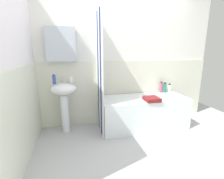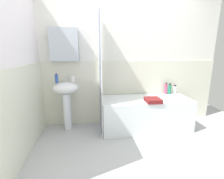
% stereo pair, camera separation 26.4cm
% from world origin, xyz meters
% --- Properties ---
extents(ground_plane, '(4.80, 5.60, 0.04)m').
position_xyz_m(ground_plane, '(0.00, 0.00, -0.02)').
color(ground_plane, '#B4B6B9').
extents(wall_back_tiled, '(3.60, 0.18, 2.40)m').
position_xyz_m(wall_back_tiled, '(-0.07, 1.26, 1.14)').
color(wall_back_tiled, white).
rests_on(wall_back_tiled, ground_plane).
extents(wall_left_tiled, '(0.07, 1.81, 2.40)m').
position_xyz_m(wall_left_tiled, '(-1.57, 0.34, 1.12)').
color(wall_left_tiled, white).
rests_on(wall_left_tiled, ground_plane).
extents(sink, '(0.44, 0.34, 0.86)m').
position_xyz_m(sink, '(-1.09, 1.03, 0.63)').
color(sink, white).
rests_on(sink, ground_plane).
extents(faucet, '(0.03, 0.12, 0.12)m').
position_xyz_m(faucet, '(-1.09, 1.11, 0.92)').
color(faucet, silver).
rests_on(faucet, sink).
extents(soap_dispenser, '(0.05, 0.05, 0.17)m').
position_xyz_m(soap_dispenser, '(-1.23, 1.00, 0.93)').
color(soap_dispenser, '#304EA4').
rests_on(soap_dispenser, sink).
extents(toothbrush_cup, '(0.06, 0.06, 0.11)m').
position_xyz_m(toothbrush_cup, '(-0.96, 1.04, 0.91)').
color(toothbrush_cup, white).
rests_on(toothbrush_cup, sink).
extents(bathtub, '(1.57, 0.65, 0.56)m').
position_xyz_m(bathtub, '(0.30, 0.90, 0.28)').
color(bathtub, white).
rests_on(bathtub, ground_plane).
extents(shower_curtain, '(0.01, 0.65, 2.00)m').
position_xyz_m(shower_curtain, '(-0.50, 0.90, 1.00)').
color(shower_curtain, silver).
rests_on(shower_curtain, ground_plane).
extents(lotion_bottle, '(0.07, 0.07, 0.17)m').
position_xyz_m(lotion_bottle, '(0.98, 1.17, 0.64)').
color(lotion_bottle, white).
rests_on(lotion_bottle, bathtub).
extents(conditioner_bottle, '(0.06, 0.06, 0.21)m').
position_xyz_m(conditioner_bottle, '(0.86, 1.14, 0.66)').
color(conditioner_bottle, '#217C5C').
rests_on(conditioner_bottle, bathtub).
extents(shampoo_bottle, '(0.05, 0.05, 0.22)m').
position_xyz_m(shampoo_bottle, '(0.80, 1.16, 0.66)').
color(shampoo_bottle, '#BE466D').
rests_on(shampoo_bottle, bathtub).
extents(towel_folded, '(0.25, 0.26, 0.06)m').
position_xyz_m(towel_folded, '(0.35, 0.68, 0.59)').
color(towel_folded, maroon).
rests_on(towel_folded, bathtub).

